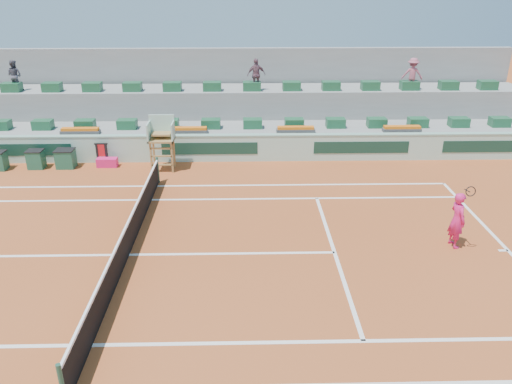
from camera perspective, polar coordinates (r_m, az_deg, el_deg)
ground at (r=16.06m, az=-14.32°, el=-6.98°), size 90.00×90.00×0.00m
seating_tier_lower at (r=25.52m, az=-9.50°, el=6.47°), size 36.00×4.00×1.20m
seating_tier_upper at (r=26.86m, az=-9.15°, el=8.90°), size 36.00×2.40×2.60m
stadium_back_wall at (r=28.20m, az=-8.86°, el=11.50°), size 36.00×0.40×4.40m
player_bag at (r=23.50m, az=-16.64°, el=3.26°), size 0.91×0.40×0.40m
spectator_left at (r=28.24m, az=-25.88°, el=11.90°), size 0.83×0.71×1.52m
spectator_mid at (r=25.57m, az=0.03°, el=13.27°), size 1.00×0.61×1.58m
spectator_right at (r=26.95m, az=17.44°, el=12.75°), size 1.13×0.80×1.58m
court_lines at (r=16.06m, az=-14.32°, el=-6.97°), size 23.89×11.09×0.01m
tennis_net at (r=15.80m, az=-14.51°, el=-5.33°), size 0.10×11.97×1.10m
advertising_hoarding at (r=23.43m, az=-10.14°, el=4.96°), size 36.00×0.34×1.26m
umpire_chair at (r=22.22m, az=-10.73°, el=6.35°), size 1.10×0.90×2.40m
seat_row_lower at (r=24.44m, az=-9.90°, el=7.68°), size 32.90×0.60×0.44m
seat_row_upper at (r=25.94m, az=-9.54°, el=11.81°), size 32.90×0.60×0.44m
flower_planters at (r=23.98m, az=-13.72°, el=6.84°), size 26.80×0.36×0.28m
drink_cooler_a at (r=23.93m, az=-20.93°, el=3.60°), size 0.82×0.71×0.84m
drink_cooler_b at (r=24.34m, az=-23.86°, el=3.45°), size 0.71×0.61×0.84m
towel_rack at (r=23.65m, az=-17.21°, el=4.36°), size 0.59×0.10×1.03m
tennis_player at (r=16.86m, az=22.01°, el=-2.96°), size 0.55×0.93×2.28m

